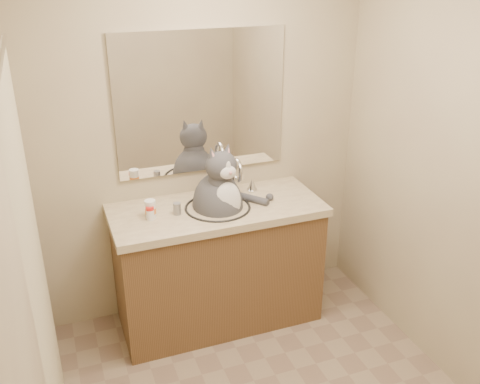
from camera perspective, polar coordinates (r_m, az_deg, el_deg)
name	(u,v)px	position (r m, az deg, el deg)	size (l,w,h in m)	color
room	(283,223)	(2.41, 4.58, -3.33)	(2.22, 2.52, 2.42)	gray
vanity	(218,262)	(3.56, -2.37, -7.46)	(1.34, 0.59, 1.12)	brown
mirror	(202,103)	(3.41, -4.13, 9.45)	(1.10, 0.02, 0.90)	white
shower_curtain	(41,290)	(2.40, -20.44, -9.76)	(0.02, 1.30, 1.93)	beige
cat	(219,201)	(3.35, -2.23, -0.92)	(0.51, 0.41, 0.63)	#46464B
pill_bottle_redcap	(150,213)	(3.23, -9.56, -2.23)	(0.06, 0.06, 0.08)	white
pill_bottle_orange	(150,209)	(3.25, -9.53, -1.84)	(0.08, 0.08, 0.11)	white
grey_canister	(177,209)	(3.28, -6.73, -1.78)	(0.06, 0.06, 0.07)	slate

